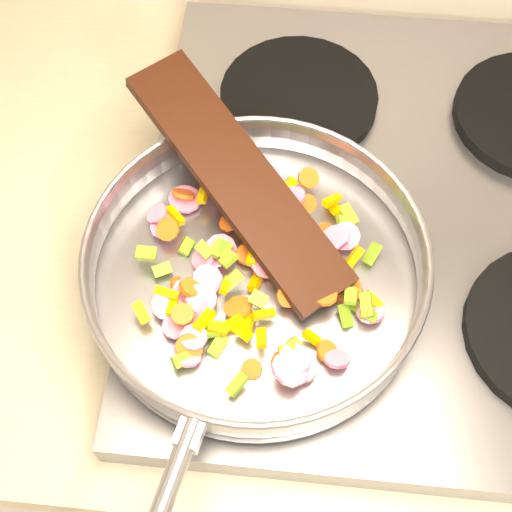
# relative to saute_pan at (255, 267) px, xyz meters

# --- Properties ---
(cooktop) EXTENTS (0.60, 0.60, 0.04)m
(cooktop) POSITION_rel_saute_pan_xyz_m (0.17, 0.12, -0.07)
(cooktop) COLOR #939399
(cooktop) RESTS_ON counter_top
(grate_fl) EXTENTS (0.19, 0.19, 0.02)m
(grate_fl) POSITION_rel_saute_pan_xyz_m (0.03, -0.02, -0.04)
(grate_fl) COLOR black
(grate_fl) RESTS_ON cooktop
(grate_bl) EXTENTS (0.19, 0.19, 0.02)m
(grate_bl) POSITION_rel_saute_pan_xyz_m (0.03, 0.26, -0.04)
(grate_bl) COLOR black
(grate_bl) RESTS_ON cooktop
(saute_pan) EXTENTS (0.38, 0.54, 0.05)m
(saute_pan) POSITION_rel_saute_pan_xyz_m (0.00, 0.00, 0.00)
(saute_pan) COLOR #9E9EA5
(saute_pan) RESTS_ON grate_fl
(vegetable_heap) EXTENTS (0.25, 0.27, 0.05)m
(vegetable_heap) POSITION_rel_saute_pan_xyz_m (0.00, 0.00, -0.01)
(vegetable_heap) COLOR #DD1566
(vegetable_heap) RESTS_ON saute_pan
(wooden_spatula) EXTENTS (0.26, 0.27, 0.08)m
(wooden_spatula) POSITION_rel_saute_pan_xyz_m (-0.03, 0.08, 0.03)
(wooden_spatula) COLOR black
(wooden_spatula) RESTS_ON saute_pan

